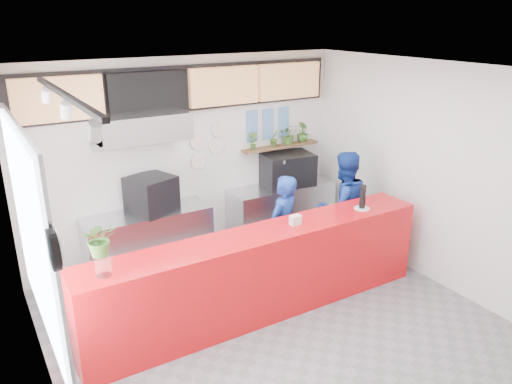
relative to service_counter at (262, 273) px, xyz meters
name	(u,v)px	position (x,y,z in m)	size (l,w,h in m)	color
floor	(279,328)	(0.00, -0.40, -0.55)	(5.00, 5.00, 0.00)	slate
ceiling	(284,72)	(0.00, -0.40, 2.45)	(5.00, 5.00, 0.00)	silver
wall_back	(188,159)	(0.00, 2.10, 0.95)	(5.00, 5.00, 0.00)	white
wall_left	(37,269)	(-2.50, -0.40, 0.95)	(5.00, 5.00, 0.00)	white
wall_right	(436,176)	(2.50, -0.40, 0.95)	(5.00, 5.00, 0.00)	white
service_counter	(262,273)	(0.00, 0.00, 0.00)	(4.50, 0.60, 1.10)	red
cream_band	(185,84)	(0.00, 2.09, 2.05)	(5.00, 0.02, 0.80)	beige
prep_bench	(149,241)	(-0.80, 1.80, -0.10)	(1.80, 0.60, 0.90)	#B2B5BA
panini_oven	(151,194)	(-0.71, 1.80, 0.61)	(0.57, 0.57, 0.51)	black
extraction_hood	(141,126)	(-0.80, 1.75, 1.60)	(1.20, 0.70, 0.35)	#B2B5BA
hood_lip	(142,141)	(-0.80, 1.75, 1.40)	(1.20, 0.70, 0.08)	#B2B5BA
right_bench	(281,211)	(1.50, 1.80, -0.10)	(1.80, 0.60, 0.90)	#B2B5BA
espresso_machine	(287,169)	(1.60, 1.80, 0.61)	(0.80, 0.57, 0.52)	black
espresso_tray	(288,156)	(1.60, 1.80, 0.83)	(0.62, 0.43, 0.06)	#A6AAAD
herb_shelf	(281,146)	(1.60, 2.00, 0.95)	(1.40, 0.18, 0.04)	brown
menu_board_far_left	(58,99)	(-1.75, 1.98, 2.00)	(1.10, 0.10, 0.55)	tan
menu_board_mid_left	(148,92)	(-0.59, 1.98, 2.00)	(1.10, 0.10, 0.55)	black
menu_board_mid_right	(224,86)	(0.57, 1.98, 2.00)	(1.10, 0.10, 0.55)	tan
menu_board_far_right	(289,81)	(1.73, 1.98, 2.00)	(1.10, 0.10, 0.55)	tan
soffit	(186,88)	(0.00, 2.06, 2.00)	(4.80, 0.04, 0.65)	black
window_pane	(32,234)	(-2.47, -0.10, 1.15)	(0.04, 2.20, 1.90)	silver
window_frame	(35,234)	(-2.45, -0.10, 1.15)	(0.03, 2.30, 2.00)	#B2B5BA
wall_clock_rim	(54,250)	(-2.46, -1.30, 1.50)	(0.30, 0.30, 0.05)	black
wall_clock_face	(58,249)	(-2.43, -1.30, 1.50)	(0.26, 0.26, 0.02)	white
track_rail	(65,95)	(-2.10, -0.40, 2.39)	(0.05, 2.40, 0.04)	black
dec_plate_a	(198,142)	(0.15, 2.07, 1.20)	(0.24, 0.24, 0.03)	silver
dec_plate_b	(216,146)	(0.45, 2.07, 1.10)	(0.24, 0.24, 0.03)	silver
dec_plate_c	(198,161)	(0.15, 2.07, 0.90)	(0.24, 0.24, 0.03)	silver
dec_plate_d	(218,129)	(0.50, 2.07, 1.35)	(0.24, 0.24, 0.03)	silver
photo_frame_a	(252,118)	(1.10, 2.08, 1.45)	(0.20, 0.02, 0.25)	#598CBF
photo_frame_b	(268,117)	(1.40, 2.08, 1.45)	(0.20, 0.02, 0.25)	#598CBF
photo_frame_c	(283,115)	(1.70, 2.08, 1.45)	(0.20, 0.02, 0.25)	#598CBF
photo_frame_d	(252,134)	(1.10, 2.08, 1.20)	(0.20, 0.02, 0.25)	#598CBF
photo_frame_e	(268,132)	(1.40, 2.08, 1.20)	(0.20, 0.02, 0.25)	#598CBF
photo_frame_f	(283,130)	(1.70, 2.08, 1.20)	(0.20, 0.02, 0.25)	#598CBF
staff_center	(283,229)	(0.69, 0.57, 0.22)	(0.56, 0.37, 1.53)	navy
staff_right	(343,207)	(1.78, 0.61, 0.30)	(0.83, 0.65, 1.70)	navy
herb_a	(253,141)	(1.07, 2.00, 1.11)	(0.15, 0.10, 0.29)	#355F21
herb_b	(274,138)	(1.47, 2.00, 1.10)	(0.14, 0.12, 0.26)	#355F21
herb_c	(289,134)	(1.76, 2.00, 1.14)	(0.30, 0.26, 0.33)	#355F21
herb_d	(303,132)	(2.04, 2.00, 1.13)	(0.18, 0.16, 0.33)	#355F21
glass_vase	(103,267)	(-1.88, -0.07, 0.65)	(0.16, 0.16, 0.19)	silver
basil_vase	(100,239)	(-1.88, -0.07, 0.95)	(0.32, 0.28, 0.36)	#355F21
napkin_holder	(295,220)	(0.48, -0.01, 0.61)	(0.14, 0.09, 0.12)	silver
white_plate	(362,208)	(1.54, -0.04, 0.56)	(0.20, 0.20, 0.02)	silver
pepper_mill	(363,197)	(1.54, -0.04, 0.72)	(0.08, 0.08, 0.32)	black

